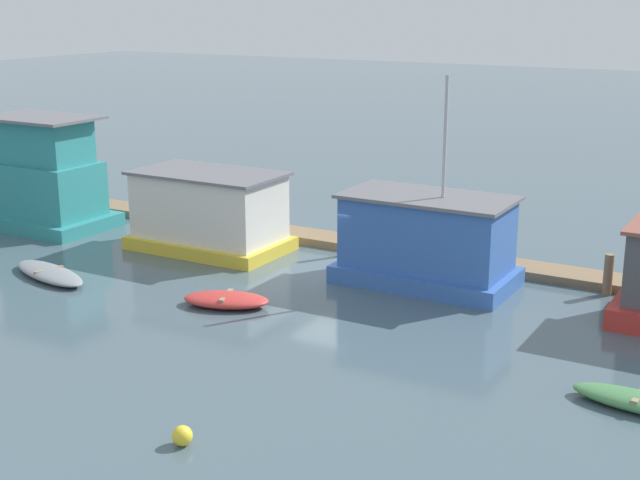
{
  "coord_description": "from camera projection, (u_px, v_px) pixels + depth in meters",
  "views": [
    {
      "loc": [
        15.27,
        -27.65,
        9.84
      ],
      "look_at": [
        0.0,
        -1.0,
        1.4
      ],
      "focal_mm": 50.0,
      "sensor_mm": 36.0,
      "label": 1
    }
  ],
  "objects": [
    {
      "name": "mooring_post_far_left",
      "position": [
        608.0,
        275.0,
        30.13
      ],
      "size": [
        0.32,
        0.32,
        1.44
      ],
      "primitive_type": "cylinder",
      "color": "#846B4C",
      "rests_on": "ground_plane"
    },
    {
      "name": "dinghy_grey",
      "position": [
        49.0,
        273.0,
        32.1
      ],
      "size": [
        4.33,
        2.39,
        0.36
      ],
      "color": "gray",
      "rests_on": "ground_plane"
    },
    {
      "name": "dinghy_red",
      "position": [
        226.0,
        300.0,
        29.17
      ],
      "size": [
        3.17,
        2.32,
        0.44
      ],
      "color": "red",
      "rests_on": "ground_plane"
    },
    {
      "name": "houseboat_blue",
      "position": [
        427.0,
        242.0,
        31.16
      ],
      "size": [
        6.15,
        3.39,
        7.33
      ],
      "color": "#3866B7",
      "rests_on": "ground_plane"
    },
    {
      "name": "buoy_yellow",
      "position": [
        182.0,
        436.0,
        20.12
      ],
      "size": [
        0.47,
        0.47,
        0.47
      ],
      "primitive_type": "sphere",
      "color": "yellow",
      "rests_on": "ground_plane"
    },
    {
      "name": "mooring_post_near_left",
      "position": [
        352.0,
        231.0,
        34.77
      ],
      "size": [
        0.24,
        0.24,
        1.93
      ],
      "primitive_type": "cylinder",
      "color": "brown",
      "rests_on": "ground_plane"
    },
    {
      "name": "ground_plane",
      "position": [
        333.0,
        270.0,
        33.06
      ],
      "size": [
        200.0,
        200.0,
        0.0
      ],
      "primitive_type": "plane",
      "color": "#475B66"
    },
    {
      "name": "dock_walkway",
      "position": [
        372.0,
        246.0,
        35.69
      ],
      "size": [
        42.4,
        1.58,
        0.3
      ],
      "primitive_type": "cube",
      "color": "#846B4C",
      "rests_on": "ground_plane"
    },
    {
      "name": "dinghy_green",
      "position": [
        638.0,
        401.0,
        21.89
      ],
      "size": [
        3.36,
        1.35,
        0.41
      ],
      "color": "#47844C",
      "rests_on": "ground_plane"
    },
    {
      "name": "houseboat_yellow",
      "position": [
        209.0,
        212.0,
        35.41
      ],
      "size": [
        6.14,
        3.59,
        3.16
      ],
      "color": "gold",
      "rests_on": "ground_plane"
    },
    {
      "name": "houseboat_teal",
      "position": [
        44.0,
        179.0,
        38.79
      ],
      "size": [
        5.59,
        3.81,
        4.86
      ],
      "color": "teal",
      "rests_on": "ground_plane"
    }
  ]
}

